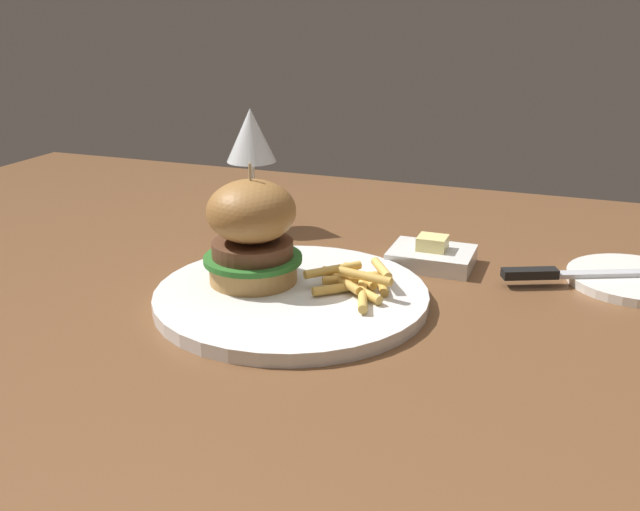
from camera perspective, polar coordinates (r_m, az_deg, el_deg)
dining_table at (r=0.86m, az=-2.91°, el=-6.12°), size 1.41×0.91×0.74m
main_plate at (r=0.73m, az=-2.30°, el=-3.28°), size 0.28×0.28×0.01m
burger_sandwich at (r=0.74m, az=-5.31°, el=1.89°), size 0.10×0.10×0.13m
fries_pile at (r=0.73m, az=2.93°, el=-2.02°), size 0.09×0.11×0.03m
wine_glass at (r=0.95m, az=-5.55°, el=9.13°), size 0.07×0.07×0.16m
bread_plate at (r=0.85m, az=23.86°, el=-1.77°), size 0.14×0.14×0.01m
table_knife at (r=0.83m, az=20.76°, el=-1.34°), size 0.22×0.11×0.01m
butter_dish at (r=0.84m, az=8.93°, el=-0.04°), size 0.10×0.07×0.04m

